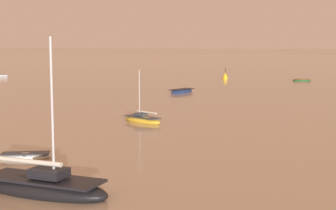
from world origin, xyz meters
TOP-DOWN VIEW (x-y plane):
  - sailboat_moored_0 at (7.34, 15.97)m, footprint 7.31×3.45m
  - sailboat_moored_1 at (6.33, 38.44)m, footprint 4.41×3.46m
  - rowboat_moored_0 at (4.91, 65.25)m, footprint 3.33×4.50m
  - rowboat_moored_3 at (22.14, 89.91)m, footprint 3.19×1.15m
  - rowboat_moored_4 at (2.92, 22.75)m, footprint 3.38×2.08m
  - channel_buoy at (8.29, 91.55)m, footprint 0.90×0.90m

SIDE VIEW (x-z plane):
  - rowboat_moored_3 at x=22.14m, z-range -0.11..0.39m
  - rowboat_moored_4 at x=2.92m, z-range -0.12..0.39m
  - rowboat_moored_0 at x=4.91m, z-range -0.16..0.53m
  - sailboat_moored_1 at x=6.33m, z-range -2.23..2.65m
  - sailboat_moored_0 at x=7.34m, z-range -3.60..4.28m
  - channel_buoy at x=8.29m, z-range -0.69..1.61m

